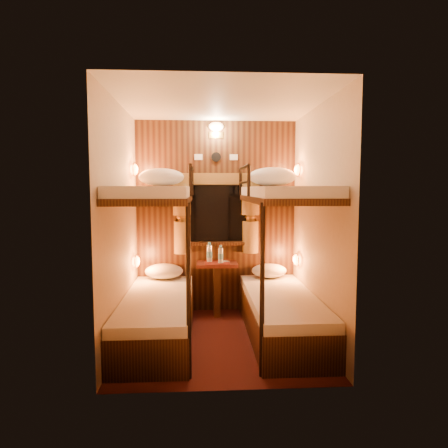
{
  "coord_description": "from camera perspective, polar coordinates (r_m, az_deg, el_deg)",
  "views": [
    {
      "loc": [
        -0.2,
        -4.01,
        1.56
      ],
      "look_at": [
        0.05,
        0.15,
        1.19
      ],
      "focal_mm": 32.0,
      "sensor_mm": 36.0,
      "label": 1
    }
  ],
  "objects": [
    {
      "name": "window",
      "position": [
        5.03,
        -1.11,
        0.77
      ],
      "size": [
        1.0,
        0.12,
        0.79
      ],
      "color": "black",
      "rests_on": "back_panel"
    },
    {
      "name": "curtains",
      "position": [
        4.99,
        -1.1,
        1.69
      ],
      "size": [
        1.1,
        0.22,
        1.0
      ],
      "color": "brown",
      "rests_on": "back_panel"
    },
    {
      "name": "back_fixtures",
      "position": [
        5.06,
        -1.13,
        12.89
      ],
      "size": [
        0.54,
        0.09,
        0.48
      ],
      "color": "black",
      "rests_on": "back_panel"
    },
    {
      "name": "table",
      "position": [
        4.99,
        -1.02,
        -8.17
      ],
      "size": [
        0.5,
        0.34,
        0.66
      ],
      "color": "#5D1915",
      "rests_on": "floor"
    },
    {
      "name": "ceiling",
      "position": [
        4.1,
        -0.54,
        16.92
      ],
      "size": [
        2.1,
        2.1,
        0.0
      ],
      "primitive_type": "plane",
      "rotation": [
        3.14,
        0.0,
        0.0
      ],
      "color": "silver",
      "rests_on": "wall_back"
    },
    {
      "name": "sachet_b",
      "position": [
        5.04,
        0.09,
        -5.27
      ],
      "size": [
        0.1,
        0.09,
        0.01
      ],
      "primitive_type": "cube",
      "rotation": [
        0.0,
        0.0,
        0.63
      ],
      "color": "silver",
      "rests_on": "table"
    },
    {
      "name": "pillow_lower_right",
      "position": [
        5.02,
        6.46,
        -6.63
      ],
      "size": [
        0.44,
        0.31,
        0.17
      ],
      "primitive_type": "ellipsoid",
      "color": "silver",
      "rests_on": "bunk_right"
    },
    {
      "name": "reading_lamps",
      "position": [
        4.72,
        -0.96,
        1.21
      ],
      "size": [
        2.0,
        0.2,
        1.25
      ],
      "color": "orange",
      "rests_on": "wall_left"
    },
    {
      "name": "bottle_right",
      "position": [
        4.88,
        -0.47,
        -4.52
      ],
      "size": [
        0.06,
        0.06,
        0.22
      ],
      "rotation": [
        0.0,
        0.0,
        -0.03
      ],
      "color": "#99BFE5",
      "rests_on": "table"
    },
    {
      "name": "wall_back",
      "position": [
        5.07,
        -1.13,
        1.02
      ],
      "size": [
        2.4,
        0.0,
        2.4
      ],
      "primitive_type": "plane",
      "rotation": [
        1.57,
        0.0,
        0.0
      ],
      "color": "#C6B293",
      "rests_on": "floor"
    },
    {
      "name": "back_panel",
      "position": [
        5.06,
        -1.13,
        1.01
      ],
      "size": [
        2.0,
        0.03,
        2.4
      ],
      "primitive_type": "cube",
      "color": "black",
      "rests_on": "floor"
    },
    {
      "name": "bunk_right",
      "position": [
        4.28,
        8.22,
        -8.49
      ],
      "size": [
        0.72,
        1.9,
        1.82
      ],
      "color": "black",
      "rests_on": "floor"
    },
    {
      "name": "pillow_lower_left",
      "position": [
        4.98,
        -8.57,
        -6.68
      ],
      "size": [
        0.47,
        0.33,
        0.18
      ],
      "primitive_type": "ellipsoid",
      "color": "silver",
      "rests_on": "bunk_left"
    },
    {
      "name": "pillow_upper_right",
      "position": [
        4.77,
        6.91,
        6.72
      ],
      "size": [
        0.56,
        0.4,
        0.22
      ],
      "primitive_type": "ellipsoid",
      "color": "silver",
      "rests_on": "bunk_right"
    },
    {
      "name": "sachet_a",
      "position": [
        4.97,
        0.24,
        -5.41
      ],
      "size": [
        0.1,
        0.08,
        0.01
      ],
      "primitive_type": "cube",
      "rotation": [
        0.0,
        0.0,
        0.29
      ],
      "color": "silver",
      "rests_on": "table"
    },
    {
      "name": "wall_right",
      "position": [
        4.2,
        13.23,
        0.04
      ],
      "size": [
        0.0,
        2.4,
        2.4
      ],
      "primitive_type": "plane",
      "rotation": [
        1.57,
        0.0,
        -1.57
      ],
      "color": "#C6B293",
      "rests_on": "floor"
    },
    {
      "name": "pillow_upper_left",
      "position": [
        4.7,
        -8.95,
        6.62
      ],
      "size": [
        0.53,
        0.38,
        0.21
      ],
      "primitive_type": "ellipsoid",
      "color": "silver",
      "rests_on": "bunk_left"
    },
    {
      "name": "floor",
      "position": [
        4.3,
        -0.51,
        -16.16
      ],
      "size": [
        2.1,
        2.1,
        0.0
      ],
      "primitive_type": "plane",
      "color": "#3D1310",
      "rests_on": "ground"
    },
    {
      "name": "bunk_left",
      "position": [
        4.22,
        -9.49,
        -8.71
      ],
      "size": [
        0.72,
        1.9,
        1.82
      ],
      "color": "black",
      "rests_on": "floor"
    },
    {
      "name": "wall_front",
      "position": [
        2.98,
        0.5,
        -1.84
      ],
      "size": [
        2.4,
        0.0,
        2.4
      ],
      "primitive_type": "plane",
      "rotation": [
        -1.57,
        0.0,
        0.0
      ],
      "color": "#C6B293",
      "rests_on": "floor"
    },
    {
      "name": "wall_left",
      "position": [
        4.1,
        -14.63,
        -0.11
      ],
      "size": [
        0.0,
        2.4,
        2.4
      ],
      "primitive_type": "plane",
      "rotation": [
        1.57,
        0.0,
        1.57
      ],
      "color": "#C6B293",
      "rests_on": "floor"
    },
    {
      "name": "bottle_left",
      "position": [
        4.97,
        -2.1,
        -4.22
      ],
      "size": [
        0.07,
        0.07,
        0.25
      ],
      "rotation": [
        0.0,
        0.0,
        0.18
      ],
      "color": "#99BFE5",
      "rests_on": "table"
    }
  ]
}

